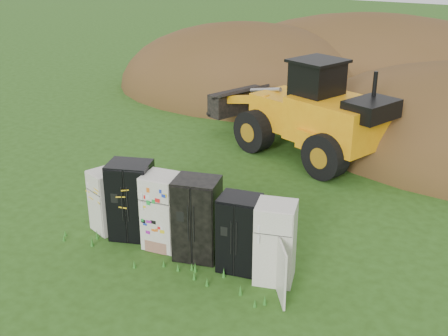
# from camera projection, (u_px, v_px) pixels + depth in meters

# --- Properties ---
(ground) EXTENTS (120.00, 120.00, 0.00)m
(ground) POSITION_uv_depth(u_px,v_px,m) (186.00, 252.00, 13.49)
(ground) COLOR #264913
(ground) RESTS_ON ground
(fridge_leftmost) EXTENTS (0.91, 0.90, 1.63)m
(fridge_leftmost) POSITION_uv_depth(u_px,v_px,m) (107.00, 201.00, 14.22)
(fridge_leftmost) COLOR silver
(fridge_leftmost) RESTS_ON ground
(fridge_black_side) EXTENTS (1.24, 1.11, 1.98)m
(fridge_black_side) POSITION_uv_depth(u_px,v_px,m) (131.00, 200.00, 13.85)
(fridge_black_side) COLOR black
(fridge_black_side) RESTS_ON ground
(fridge_sticker) EXTENTS (0.92, 0.87, 1.87)m
(fridge_sticker) POSITION_uv_depth(u_px,v_px,m) (163.00, 211.00, 13.42)
(fridge_sticker) COLOR silver
(fridge_sticker) RESTS_ON ground
(fridge_dark_mid) EXTENTS (1.18, 1.04, 1.98)m
(fridge_dark_mid) POSITION_uv_depth(u_px,v_px,m) (197.00, 219.00, 12.95)
(fridge_dark_mid) COLOR black
(fridge_dark_mid) RESTS_ON ground
(fridge_black_right) EXTENTS (1.01, 0.89, 1.79)m
(fridge_black_right) POSITION_uv_depth(u_px,v_px,m) (239.00, 233.00, 12.50)
(fridge_black_right) COLOR black
(fridge_black_right) RESTS_ON ground
(fridge_open_door) EXTENTS (1.00, 0.96, 1.84)m
(fridge_open_door) POSITION_uv_depth(u_px,v_px,m) (275.00, 243.00, 12.07)
(fridge_open_door) COLOR silver
(fridge_open_door) RESTS_ON ground
(wheel_loader) EXTENTS (7.54, 5.06, 3.38)m
(wheel_loader) POSITION_uv_depth(u_px,v_px,m) (296.00, 105.00, 19.25)
(wheel_loader) COLOR orange
(wheel_loader) RESTS_ON ground
(dirt_mound_left) EXTENTS (13.72, 10.29, 6.56)m
(dirt_mound_left) POSITION_uv_depth(u_px,v_px,m) (248.00, 90.00, 27.81)
(dirt_mound_left) COLOR #4B3518
(dirt_mound_left) RESTS_ON ground
(dirt_mound_back) EXTENTS (17.79, 11.86, 7.20)m
(dirt_mound_back) POSITION_uv_depth(u_px,v_px,m) (374.00, 86.00, 28.52)
(dirt_mound_back) COLOR #4B3518
(dirt_mound_back) RESTS_ON ground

